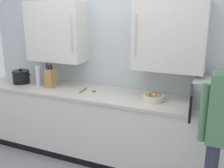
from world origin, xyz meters
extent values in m
cube|color=#B2BCC1|center=(0.00, 1.19, 1.43)|extent=(3.89, 0.10, 2.85)
cube|color=beige|center=(-0.77, 0.98, 1.63)|extent=(0.82, 0.32, 0.80)
cylinder|color=#B7BABF|center=(-0.42, 0.80, 1.63)|extent=(0.01, 0.01, 0.48)
cube|color=beige|center=(0.77, 0.98, 1.63)|extent=(0.82, 0.32, 0.80)
cylinder|color=#B7BABF|center=(0.42, 0.80, 1.63)|extent=(0.01, 0.01, 0.48)
cube|color=beige|center=(0.00, 0.82, 0.43)|extent=(3.58, 0.62, 0.87)
cube|color=#BCB7AD|center=(0.00, 0.82, 0.88)|extent=(3.62, 0.66, 0.03)
cube|color=black|center=(0.00, 0.52, 0.04)|extent=(3.58, 0.04, 0.09)
cube|color=#B7BABF|center=(1.36, 0.86, 1.05)|extent=(0.55, 0.40, 0.29)
cube|color=beige|center=(1.28, 0.85, 1.05)|extent=(0.35, 0.34, 0.23)
cube|color=black|center=(1.11, 0.47, 1.05)|extent=(0.07, 0.39, 0.27)
cylinder|color=#B7BABF|center=(-0.97, 0.78, 1.02)|extent=(0.08, 0.08, 0.25)
cylinder|color=#B7BABF|center=(-0.97, 0.78, 1.16)|extent=(0.08, 0.08, 0.03)
cylinder|color=brown|center=(-0.28, 0.81, 0.91)|extent=(0.04, 0.25, 0.01)
ellipsoid|color=brown|center=(-0.13, 0.82, 0.91)|extent=(0.07, 0.05, 0.02)
cylinder|color=beige|center=(0.66, 0.79, 0.94)|extent=(0.25, 0.25, 0.07)
cylinder|color=#6B6659|center=(0.66, 0.79, 0.95)|extent=(0.20, 0.20, 0.04)
sphere|color=#5B9333|center=(0.64, 0.83, 0.97)|extent=(0.06, 0.06, 0.06)
sphere|color=orange|center=(0.68, 0.77, 0.97)|extent=(0.06, 0.06, 0.06)
sphere|color=red|center=(0.61, 0.77, 0.97)|extent=(0.05, 0.05, 0.05)
sphere|color=orange|center=(0.72, 0.80, 0.97)|extent=(0.04, 0.04, 0.04)
sphere|color=#5B9333|center=(0.60, 0.76, 0.97)|extent=(0.06, 0.06, 0.06)
cube|color=#A37547|center=(-0.77, 0.80, 1.02)|extent=(0.11, 0.15, 0.25)
cylinder|color=black|center=(-0.81, 0.78, 1.19)|extent=(0.02, 0.02, 0.09)
cylinder|color=black|center=(-0.78, 0.78, 1.18)|extent=(0.02, 0.02, 0.06)
cylinder|color=black|center=(-0.76, 0.78, 1.19)|extent=(0.02, 0.02, 0.08)
cylinder|color=black|center=(-0.73, 0.78, 1.18)|extent=(0.02, 0.02, 0.07)
cylinder|color=black|center=(-1.28, 0.78, 0.98)|extent=(0.23, 0.23, 0.17)
cylinder|color=black|center=(-1.28, 0.78, 1.08)|extent=(0.24, 0.24, 0.02)
cylinder|color=black|center=(-1.28, 0.78, 1.10)|extent=(0.04, 0.04, 0.03)
cylinder|color=black|center=(-1.42, 0.78, 1.04)|extent=(0.05, 0.02, 0.02)
cylinder|color=black|center=(-1.14, 0.78, 1.04)|extent=(0.05, 0.02, 0.02)
cylinder|color=#47704C|center=(1.26, 0.08, 1.11)|extent=(0.07, 0.07, 0.49)
camera|label=1|loc=(1.34, -2.00, 1.90)|focal=41.37mm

